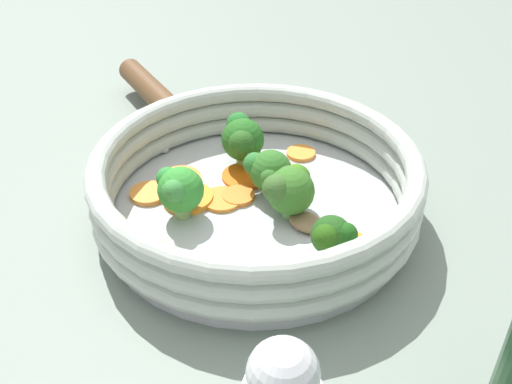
{
  "coord_description": "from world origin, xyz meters",
  "views": [
    {
      "loc": [
        0.25,
        -0.35,
        0.34
      ],
      "look_at": [
        0.0,
        0.0,
        0.03
      ],
      "focal_mm": 42.0,
      "sensor_mm": 36.0,
      "label": 1
    }
  ],
  "objects_px": {
    "carrot_slice_6": "(274,164)",
    "broccoli_floret_4": "(333,237)",
    "broccoli_floret_3": "(179,189)",
    "mushroom_piece_0": "(308,220)",
    "broccoli_floret_1": "(267,170)",
    "carrot_slice_4": "(149,193)",
    "carrot_slice_0": "(151,253)",
    "broccoli_floret_0": "(242,139)",
    "carrot_slice_2": "(222,199)",
    "carrot_slice_5": "(180,179)",
    "carrot_slice_7": "(237,197)",
    "carrot_slice_9": "(188,198)",
    "carrot_slice_8": "(351,242)",
    "broccoli_floret_2": "(289,188)",
    "skillet": "(256,211)",
    "carrot_slice_1": "(301,153)",
    "carrot_slice_3": "(245,176)"
  },
  "relations": [
    {
      "from": "carrot_slice_5",
      "to": "broccoli_floret_3",
      "type": "xyz_separation_m",
      "value": [
        0.04,
        -0.04,
        0.03
      ]
    },
    {
      "from": "carrot_slice_9",
      "to": "carrot_slice_3",
      "type": "bearing_deg",
      "value": 70.91
    },
    {
      "from": "carrot_slice_3",
      "to": "mushroom_piece_0",
      "type": "height_order",
      "value": "mushroom_piece_0"
    },
    {
      "from": "carrot_slice_5",
      "to": "carrot_slice_8",
      "type": "xyz_separation_m",
      "value": [
        0.18,
        0.01,
        -0.0
      ]
    },
    {
      "from": "carrot_slice_4",
      "to": "broccoli_floret_4",
      "type": "distance_m",
      "value": 0.18
    },
    {
      "from": "carrot_slice_2",
      "to": "broccoli_floret_0",
      "type": "bearing_deg",
      "value": 108.93
    },
    {
      "from": "carrot_slice_9",
      "to": "carrot_slice_7",
      "type": "bearing_deg",
      "value": 38.32
    },
    {
      "from": "carrot_slice_2",
      "to": "carrot_slice_5",
      "type": "relative_size",
      "value": 0.93
    },
    {
      "from": "carrot_slice_2",
      "to": "carrot_slice_6",
      "type": "relative_size",
      "value": 1.22
    },
    {
      "from": "broccoli_floret_3",
      "to": "mushroom_piece_0",
      "type": "bearing_deg",
      "value": 29.06
    },
    {
      "from": "carrot_slice_7",
      "to": "broccoli_floret_2",
      "type": "distance_m",
      "value": 0.06
    },
    {
      "from": "skillet",
      "to": "carrot_slice_6",
      "type": "xyz_separation_m",
      "value": [
        -0.02,
        0.06,
        0.01
      ]
    },
    {
      "from": "carrot_slice_0",
      "to": "broccoli_floret_3",
      "type": "xyz_separation_m",
      "value": [
        -0.01,
        0.05,
        0.03
      ]
    },
    {
      "from": "carrot_slice_5",
      "to": "mushroom_piece_0",
      "type": "xyz_separation_m",
      "value": [
        0.13,
        0.01,
        0.0
      ]
    },
    {
      "from": "carrot_slice_5",
      "to": "carrot_slice_9",
      "type": "height_order",
      "value": "same"
    },
    {
      "from": "broccoli_floret_1",
      "to": "broccoli_floret_2",
      "type": "xyz_separation_m",
      "value": [
        0.03,
        -0.01,
        0.0
      ]
    },
    {
      "from": "carrot_slice_9",
      "to": "mushroom_piece_0",
      "type": "bearing_deg",
      "value": 17.09
    },
    {
      "from": "carrot_slice_9",
      "to": "broccoli_floret_4",
      "type": "bearing_deg",
      "value": 1.2
    },
    {
      "from": "broccoli_floret_3",
      "to": "mushroom_piece_0",
      "type": "xyz_separation_m",
      "value": [
        0.1,
        0.05,
        -0.02
      ]
    },
    {
      "from": "carrot_slice_6",
      "to": "mushroom_piece_0",
      "type": "distance_m",
      "value": 0.1
    },
    {
      "from": "carrot_slice_0",
      "to": "broccoli_floret_0",
      "type": "xyz_separation_m",
      "value": [
        -0.02,
        0.15,
        0.03
      ]
    },
    {
      "from": "carrot_slice_2",
      "to": "carrot_slice_5",
      "type": "height_order",
      "value": "carrot_slice_5"
    },
    {
      "from": "carrot_slice_2",
      "to": "broccoli_floret_2",
      "type": "xyz_separation_m",
      "value": [
        0.06,
        0.02,
        0.03
      ]
    },
    {
      "from": "carrot_slice_5",
      "to": "broccoli_floret_0",
      "type": "distance_m",
      "value": 0.07
    },
    {
      "from": "carrot_slice_9",
      "to": "broccoli_floret_0",
      "type": "height_order",
      "value": "broccoli_floret_0"
    },
    {
      "from": "carrot_slice_2",
      "to": "broccoli_floret_1",
      "type": "bearing_deg",
      "value": 51.88
    },
    {
      "from": "broccoli_floret_3",
      "to": "skillet",
      "type": "bearing_deg",
      "value": 48.34
    },
    {
      "from": "broccoli_floret_2",
      "to": "broccoli_floret_3",
      "type": "height_order",
      "value": "broccoli_floret_3"
    },
    {
      "from": "carrot_slice_3",
      "to": "broccoli_floret_3",
      "type": "height_order",
      "value": "broccoli_floret_3"
    },
    {
      "from": "carrot_slice_0",
      "to": "carrot_slice_8",
      "type": "xyz_separation_m",
      "value": [
        0.13,
        0.11,
        -0.0
      ]
    },
    {
      "from": "carrot_slice_0",
      "to": "broccoli_floret_2",
      "type": "bearing_deg",
      "value": 61.28
    },
    {
      "from": "carrot_slice_9",
      "to": "mushroom_piece_0",
      "type": "distance_m",
      "value": 0.11
    },
    {
      "from": "carrot_slice_0",
      "to": "mushroom_piece_0",
      "type": "relative_size",
      "value": 0.98
    },
    {
      "from": "broccoli_floret_1",
      "to": "carrot_slice_4",
      "type": "bearing_deg",
      "value": -142.93
    },
    {
      "from": "carrot_slice_8",
      "to": "carrot_slice_9",
      "type": "xyz_separation_m",
      "value": [
        -0.15,
        -0.03,
        0.0
      ]
    },
    {
      "from": "carrot_slice_0",
      "to": "carrot_slice_2",
      "type": "xyz_separation_m",
      "value": [
        0.0,
        0.09,
        -0.0
      ]
    },
    {
      "from": "carrot_slice_1",
      "to": "carrot_slice_6",
      "type": "distance_m",
      "value": 0.03
    },
    {
      "from": "skillet",
      "to": "carrot_slice_2",
      "type": "relative_size",
      "value": 7.3
    },
    {
      "from": "carrot_slice_4",
      "to": "carrot_slice_6",
      "type": "distance_m",
      "value": 0.13
    },
    {
      "from": "carrot_slice_5",
      "to": "carrot_slice_6",
      "type": "relative_size",
      "value": 1.31
    },
    {
      "from": "carrot_slice_0",
      "to": "carrot_slice_9",
      "type": "height_order",
      "value": "carrot_slice_9"
    },
    {
      "from": "carrot_slice_8",
      "to": "carrot_slice_2",
      "type": "bearing_deg",
      "value": -173.29
    },
    {
      "from": "broccoli_floret_4",
      "to": "carrot_slice_1",
      "type": "bearing_deg",
      "value": 130.23
    },
    {
      "from": "carrot_slice_3",
      "to": "broccoli_floret_4",
      "type": "relative_size",
      "value": 1.08
    },
    {
      "from": "carrot_slice_0",
      "to": "mushroom_piece_0",
      "type": "distance_m",
      "value": 0.14
    },
    {
      "from": "carrot_slice_7",
      "to": "carrot_slice_9",
      "type": "relative_size",
      "value": 0.65
    },
    {
      "from": "carrot_slice_3",
      "to": "broccoli_floret_4",
      "type": "distance_m",
      "value": 0.14
    },
    {
      "from": "carrot_slice_1",
      "to": "carrot_slice_7",
      "type": "bearing_deg",
      "value": -94.46
    },
    {
      "from": "carrot_slice_6",
      "to": "broccoli_floret_4",
      "type": "bearing_deg",
      "value": -38.27
    },
    {
      "from": "mushroom_piece_0",
      "to": "broccoli_floret_3",
      "type": "bearing_deg",
      "value": -150.94
    }
  ]
}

